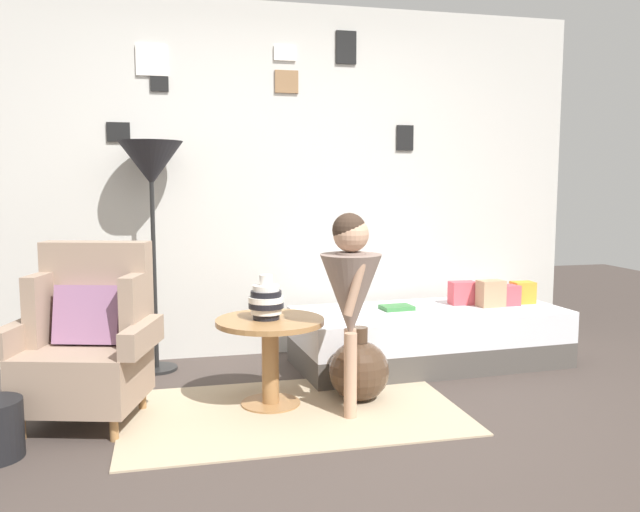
{
  "coord_description": "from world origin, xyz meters",
  "views": [
    {
      "loc": [
        -0.76,
        -2.88,
        1.3
      ],
      "look_at": [
        0.15,
        0.95,
        0.85
      ],
      "focal_mm": 36.28,
      "sensor_mm": 36.0,
      "label": 1
    }
  ],
  "objects_px": {
    "floor_lamp": "(151,171)",
    "person_child": "(351,287)",
    "armchair": "(88,341)",
    "book_on_daybed": "(397,307)",
    "vase_striped": "(266,301)",
    "side_table": "(270,342)",
    "demijohn_near": "(359,370)",
    "daybed": "(429,336)"
  },
  "relations": [
    {
      "from": "side_table",
      "to": "person_child",
      "type": "bearing_deg",
      "value": -33.33
    },
    {
      "from": "vase_striped",
      "to": "floor_lamp",
      "type": "height_order",
      "value": "floor_lamp"
    },
    {
      "from": "side_table",
      "to": "person_child",
      "type": "distance_m",
      "value": 0.6
    },
    {
      "from": "armchair",
      "to": "floor_lamp",
      "type": "xyz_separation_m",
      "value": [
        0.34,
        0.88,
        0.93
      ]
    },
    {
      "from": "vase_striped",
      "to": "person_child",
      "type": "xyz_separation_m",
      "value": [
        0.43,
        -0.27,
        0.11
      ]
    },
    {
      "from": "armchair",
      "to": "demijohn_near",
      "type": "bearing_deg",
      "value": -1.85
    },
    {
      "from": "side_table",
      "to": "person_child",
      "type": "relative_size",
      "value": 0.55
    },
    {
      "from": "armchair",
      "to": "person_child",
      "type": "xyz_separation_m",
      "value": [
        1.41,
        -0.28,
        0.29
      ]
    },
    {
      "from": "floor_lamp",
      "to": "book_on_daybed",
      "type": "relative_size",
      "value": 7.16
    },
    {
      "from": "armchair",
      "to": "person_child",
      "type": "height_order",
      "value": "person_child"
    },
    {
      "from": "person_child",
      "to": "book_on_daybed",
      "type": "bearing_deg",
      "value": 56.41
    },
    {
      "from": "daybed",
      "to": "person_child",
      "type": "relative_size",
      "value": 1.71
    },
    {
      "from": "book_on_daybed",
      "to": "demijohn_near",
      "type": "relative_size",
      "value": 0.49
    },
    {
      "from": "person_child",
      "to": "floor_lamp",
      "type": "bearing_deg",
      "value": 132.53
    },
    {
      "from": "side_table",
      "to": "person_child",
      "type": "xyz_separation_m",
      "value": [
        0.41,
        -0.27,
        0.35
      ]
    },
    {
      "from": "floor_lamp",
      "to": "person_child",
      "type": "height_order",
      "value": "floor_lamp"
    },
    {
      "from": "side_table",
      "to": "demijohn_near",
      "type": "xyz_separation_m",
      "value": [
        0.53,
        -0.03,
        -0.19
      ]
    },
    {
      "from": "armchair",
      "to": "book_on_daybed",
      "type": "xyz_separation_m",
      "value": [
        2.01,
        0.63,
        -0.02
      ]
    },
    {
      "from": "daybed",
      "to": "demijohn_near",
      "type": "relative_size",
      "value": 4.34
    },
    {
      "from": "floor_lamp",
      "to": "demijohn_near",
      "type": "xyz_separation_m",
      "value": [
        1.19,
        -0.93,
        -1.19
      ]
    },
    {
      "from": "daybed",
      "to": "demijohn_near",
      "type": "xyz_separation_m",
      "value": [
        -0.72,
        -0.64,
        -0.01
      ]
    },
    {
      "from": "vase_striped",
      "to": "book_on_daybed",
      "type": "xyz_separation_m",
      "value": [
        1.03,
        0.64,
        -0.21
      ]
    },
    {
      "from": "side_table",
      "to": "book_on_daybed",
      "type": "bearing_deg",
      "value": 32.41
    },
    {
      "from": "daybed",
      "to": "demijohn_near",
      "type": "height_order",
      "value": "demijohn_near"
    },
    {
      "from": "vase_striped",
      "to": "person_child",
      "type": "distance_m",
      "value": 0.52
    },
    {
      "from": "vase_striped",
      "to": "book_on_daybed",
      "type": "distance_m",
      "value": 1.23
    },
    {
      "from": "armchair",
      "to": "book_on_daybed",
      "type": "distance_m",
      "value": 2.11
    },
    {
      "from": "floor_lamp",
      "to": "vase_striped",
      "type": "bearing_deg",
      "value": -54.4
    },
    {
      "from": "vase_striped",
      "to": "person_child",
      "type": "bearing_deg",
      "value": -32.32
    },
    {
      "from": "vase_striped",
      "to": "demijohn_near",
      "type": "bearing_deg",
      "value": -3.93
    },
    {
      "from": "vase_striped",
      "to": "floor_lamp",
      "type": "bearing_deg",
      "value": 125.6
    },
    {
      "from": "armchair",
      "to": "book_on_daybed",
      "type": "height_order",
      "value": "armchair"
    },
    {
      "from": "armchair",
      "to": "person_child",
      "type": "distance_m",
      "value": 1.46
    },
    {
      "from": "book_on_daybed",
      "to": "vase_striped",
      "type": "bearing_deg",
      "value": -148.27
    },
    {
      "from": "floor_lamp",
      "to": "demijohn_near",
      "type": "bearing_deg",
      "value": -38.03
    },
    {
      "from": "person_child",
      "to": "demijohn_near",
      "type": "height_order",
      "value": "person_child"
    },
    {
      "from": "armchair",
      "to": "demijohn_near",
      "type": "xyz_separation_m",
      "value": [
        1.53,
        -0.05,
        -0.25
      ]
    },
    {
      "from": "vase_striped",
      "to": "person_child",
      "type": "relative_size",
      "value": 0.23
    },
    {
      "from": "daybed",
      "to": "vase_striped",
      "type": "bearing_deg",
      "value": -154.65
    },
    {
      "from": "vase_striped",
      "to": "floor_lamp",
      "type": "distance_m",
      "value": 1.33
    },
    {
      "from": "armchair",
      "to": "side_table",
      "type": "distance_m",
      "value": 1.0
    },
    {
      "from": "side_table",
      "to": "demijohn_near",
      "type": "distance_m",
      "value": 0.56
    }
  ]
}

